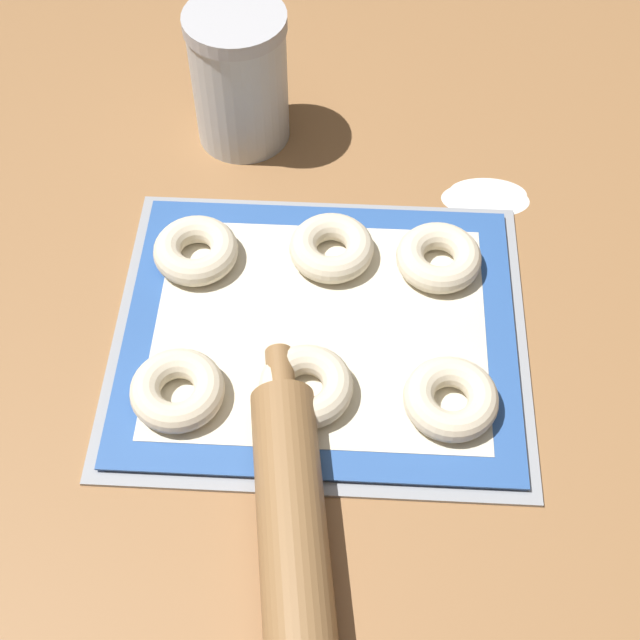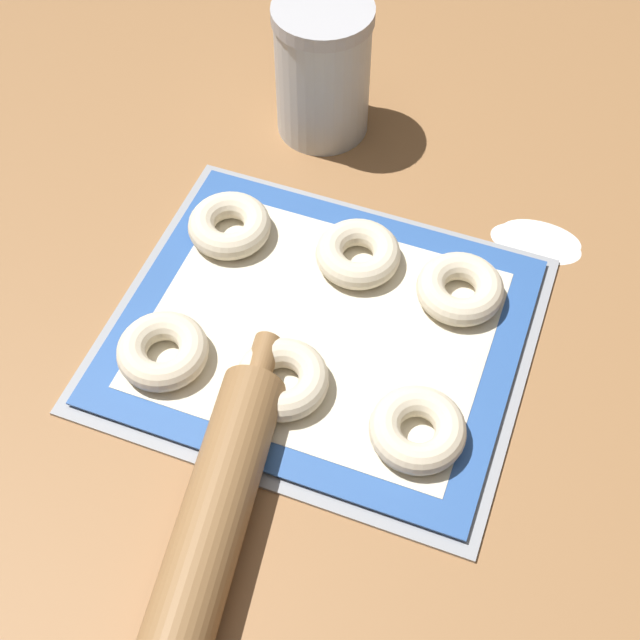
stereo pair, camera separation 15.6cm
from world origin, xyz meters
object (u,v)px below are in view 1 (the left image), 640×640
object	(u,v)px
bagel_back_left	(196,251)
bagel_back_center	(332,248)
bagel_front_center	(306,386)
baking_tray	(320,333)
bagel_back_right	(439,258)
bagel_front_left	(177,390)
bagel_front_right	(451,399)
rolling_pin	(294,555)
flour_canister	(240,78)

from	to	relation	value
bagel_back_left	bagel_back_center	bearing A→B (deg)	4.34
bagel_back_center	bagel_front_center	bearing A→B (deg)	-95.56
baking_tray	bagel_back_right	distance (m)	0.15
bagel_front_left	bagel_back_center	size ratio (longest dim) A/B	1.00
baking_tray	bagel_front_right	distance (m)	0.15
rolling_pin	bagel_back_left	bearing A→B (deg)	111.07
bagel_front_left	flour_canister	distance (m)	0.38
bagel_front_right	bagel_back_center	size ratio (longest dim) A/B	1.00
bagel_front_left	bagel_back_center	xyz separation A→B (m)	(0.14, 0.18, 0.00)
baking_tray	bagel_front_right	bearing A→B (deg)	-33.71
bagel_front_center	bagel_back_right	world-z (taller)	same
bagel_front_right	rolling_pin	bearing A→B (deg)	-130.39
bagel_back_center	rolling_pin	world-z (taller)	rolling_pin
bagel_front_left	bagel_back_left	world-z (taller)	same
bagel_front_left	bagel_back_right	bearing A→B (deg)	34.99
bagel_front_right	bagel_back_right	distance (m)	0.17
bagel_back_right	bagel_front_left	bearing A→B (deg)	-145.01
bagel_back_left	flour_canister	bearing A→B (deg)	82.27
bagel_front_left	bagel_front_center	size ratio (longest dim) A/B	1.00
bagel_back_left	bagel_front_right	bearing A→B (deg)	-32.68
bagel_back_right	rolling_pin	size ratio (longest dim) A/B	0.22
bagel_back_left	bagel_back_right	world-z (taller)	same
bagel_front_left	bagel_back_left	xyz separation A→B (m)	(-0.01, 0.17, 0.00)
bagel_back_left	rolling_pin	bearing A→B (deg)	-68.93
bagel_front_center	bagel_back_center	world-z (taller)	same
flour_canister	bagel_back_center	bearing A→B (deg)	-60.29
bagel_front_left	bagel_back_center	distance (m)	0.23
bagel_back_center	bagel_back_left	bearing A→B (deg)	-175.66
bagel_back_right	rolling_pin	distance (m)	0.35
bagel_front_left	rolling_pin	size ratio (longest dim) A/B	0.22
bagel_front_center	bagel_front_right	distance (m)	0.13
bagel_back_center	bagel_front_left	bearing A→B (deg)	-126.94
bagel_front_left	bagel_front_center	xyz separation A→B (m)	(0.12, 0.01, 0.00)
bagel_front_left	bagel_front_right	distance (m)	0.25
bagel_back_center	rolling_pin	xyz separation A→B (m)	(-0.02, -0.33, 0.00)
bagel_front_right	bagel_back_right	bearing A→B (deg)	92.20
baking_tray	rolling_pin	xyz separation A→B (m)	(-0.01, -0.24, 0.03)
bagel_front_left	bagel_front_right	world-z (taller)	same
bagel_back_center	bagel_back_right	bearing A→B (deg)	-3.88
bagel_front_left	bagel_back_right	distance (m)	0.30
bagel_back_center	flour_canister	size ratio (longest dim) A/B	0.54
bagel_front_center	flour_canister	distance (m)	0.38
bagel_front_left	bagel_back_left	bearing A→B (deg)	91.81
bagel_back_right	rolling_pin	xyz separation A→B (m)	(-0.13, -0.33, 0.00)
baking_tray	bagel_front_center	distance (m)	0.08
flour_canister	baking_tray	bearing A→B (deg)	-70.08
bagel_back_center	flour_canister	xyz separation A→B (m)	(-0.11, 0.20, 0.06)
bagel_front_center	flour_canister	size ratio (longest dim) A/B	0.54
baking_tray	bagel_front_left	size ratio (longest dim) A/B	4.65
baking_tray	bagel_back_right	xyz separation A→B (m)	(0.12, 0.09, 0.02)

